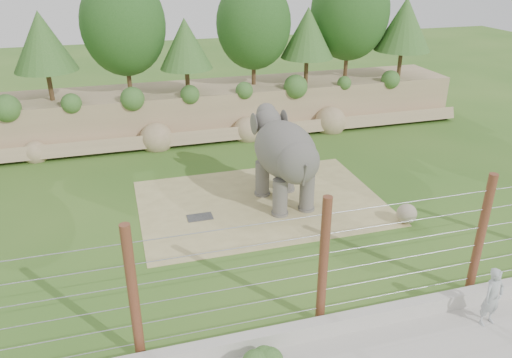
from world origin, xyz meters
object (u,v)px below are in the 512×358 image
object	(u,v)px
elephant	(285,162)
stone_ball	(407,214)
zookeeper	(493,297)
barrier_fence	(323,263)

from	to	relation	value
elephant	stone_ball	bearing A→B (deg)	-41.48
elephant	zookeeper	size ratio (longest dim) A/B	2.49
barrier_fence	zookeeper	bearing A→B (deg)	-16.89
elephant	zookeeper	bearing A→B (deg)	-74.84
elephant	barrier_fence	world-z (taller)	barrier_fence
stone_ball	zookeeper	distance (m)	5.77
zookeeper	elephant	bearing A→B (deg)	101.83
stone_ball	elephant	bearing A→B (deg)	143.07
elephant	zookeeper	xyz separation A→B (m)	(3.11, -8.67, -0.90)
elephant	barrier_fence	xyz separation A→B (m)	(-1.44, -7.29, 0.19)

